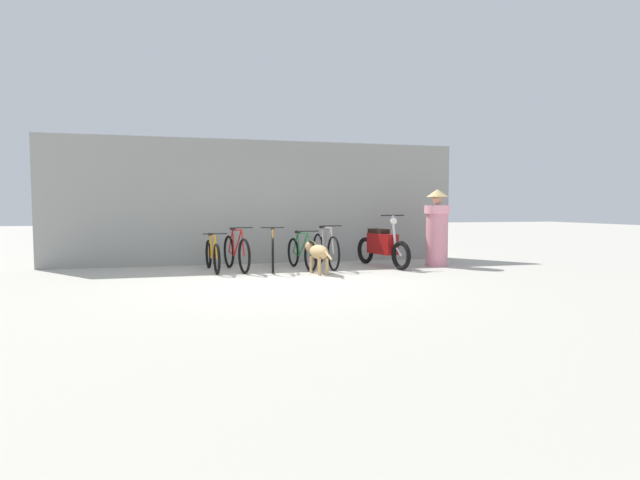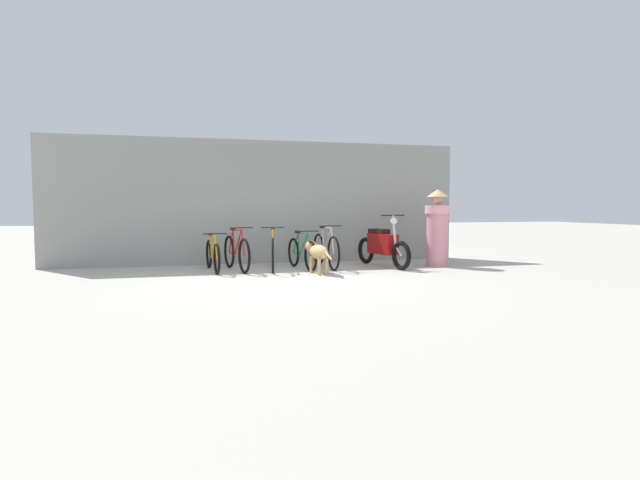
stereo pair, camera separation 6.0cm
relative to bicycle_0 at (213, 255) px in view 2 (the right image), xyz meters
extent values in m
plane|color=#B7B2A5|center=(1.16, -1.78, -0.32)|extent=(60.00, 60.00, 0.00)
cube|color=gray|center=(1.16, 1.25, 1.08)|extent=(9.43, 0.20, 2.81)
torus|color=black|center=(0.06, -0.53, -0.02)|extent=(0.12, 0.60, 0.60)
torus|color=black|center=(-0.06, 0.53, -0.02)|extent=(0.12, 0.60, 0.60)
cylinder|color=orange|center=(0.01, -0.12, 0.17)|extent=(0.09, 0.53, 0.50)
cylinder|color=orange|center=(-0.02, 0.18, 0.16)|extent=(0.04, 0.14, 0.46)
cylinder|color=orange|center=(0.01, -0.07, 0.40)|extent=(0.10, 0.61, 0.06)
cylinder|color=orange|center=(-0.04, 0.33, -0.05)|extent=(0.07, 0.40, 0.07)
cylinder|color=orange|center=(-0.04, 0.38, 0.18)|extent=(0.06, 0.32, 0.42)
cylinder|color=orange|center=(0.05, -0.45, 0.20)|extent=(0.05, 0.19, 0.45)
cube|color=black|center=(-0.03, 0.24, 0.41)|extent=(0.09, 0.19, 0.05)
cylinder|color=black|center=(0.04, -0.37, 0.45)|extent=(0.46, 0.08, 0.02)
torus|color=black|center=(0.58, -0.55, 0.02)|extent=(0.19, 0.69, 0.69)
torus|color=black|center=(0.36, 0.49, 0.02)|extent=(0.19, 0.69, 0.69)
cylinder|color=red|center=(0.50, -0.14, 0.25)|extent=(0.14, 0.52, 0.57)
cylinder|color=red|center=(0.43, 0.16, 0.23)|extent=(0.05, 0.14, 0.52)
cylinder|color=red|center=(0.49, -0.09, 0.51)|extent=(0.15, 0.61, 0.06)
cylinder|color=red|center=(0.40, 0.30, 0.00)|extent=(0.11, 0.40, 0.08)
cylinder|color=red|center=(0.39, 0.35, 0.26)|extent=(0.09, 0.32, 0.48)
cylinder|color=red|center=(0.56, -0.47, 0.27)|extent=(0.07, 0.19, 0.51)
cube|color=black|center=(0.42, 0.21, 0.52)|extent=(0.11, 0.19, 0.05)
cylinder|color=black|center=(0.55, -0.39, 0.57)|extent=(0.46, 0.12, 0.02)
torus|color=black|center=(1.13, -0.63, 0.02)|extent=(0.15, 0.69, 0.69)
torus|color=black|center=(1.29, 0.45, 0.02)|extent=(0.15, 0.69, 0.69)
cylinder|color=orange|center=(1.19, -0.21, 0.25)|extent=(0.11, 0.54, 0.57)
cylinder|color=orange|center=(1.24, 0.10, 0.23)|extent=(0.05, 0.14, 0.53)
cylinder|color=orange|center=(1.20, -0.16, 0.51)|extent=(0.13, 0.63, 0.06)
cylinder|color=orange|center=(1.26, 0.25, 0.00)|extent=(0.09, 0.41, 0.08)
cylinder|color=orange|center=(1.27, 0.31, 0.26)|extent=(0.08, 0.33, 0.48)
cylinder|color=orange|center=(1.14, -0.55, 0.28)|extent=(0.06, 0.19, 0.51)
cube|color=black|center=(1.25, 0.16, 0.52)|extent=(0.10, 0.19, 0.05)
cylinder|color=black|center=(1.15, -0.47, 0.57)|extent=(0.46, 0.09, 0.02)
torus|color=black|center=(1.89, -0.62, -0.01)|extent=(0.15, 0.63, 0.63)
torus|color=black|center=(1.73, 0.36, -0.01)|extent=(0.15, 0.63, 0.63)
cylinder|color=#1E7238|center=(1.83, -0.24, 0.19)|extent=(0.10, 0.49, 0.52)
cylinder|color=#1E7238|center=(1.78, 0.05, 0.18)|extent=(0.05, 0.13, 0.48)
cylinder|color=#1E7238|center=(1.82, -0.19, 0.43)|extent=(0.12, 0.57, 0.06)
cylinder|color=#1E7238|center=(1.76, 0.18, -0.03)|extent=(0.09, 0.38, 0.07)
cylinder|color=#1E7238|center=(1.75, 0.23, 0.20)|extent=(0.07, 0.30, 0.44)
cylinder|color=#1E7238|center=(1.87, -0.54, 0.22)|extent=(0.05, 0.18, 0.46)
cube|color=black|center=(1.77, 0.09, 0.44)|extent=(0.10, 0.19, 0.05)
cylinder|color=black|center=(1.86, -0.47, 0.49)|extent=(0.46, 0.09, 0.02)
torus|color=black|center=(2.37, -0.57, 0.03)|extent=(0.09, 0.71, 0.71)
torus|color=black|center=(2.31, 0.45, 0.03)|extent=(0.09, 0.71, 0.71)
cylinder|color=beige|center=(2.35, -0.18, 0.26)|extent=(0.06, 0.51, 0.59)
cylinder|color=beige|center=(2.33, 0.12, 0.24)|extent=(0.04, 0.13, 0.54)
cylinder|color=beige|center=(2.35, -0.12, 0.53)|extent=(0.06, 0.59, 0.06)
cylinder|color=beige|center=(2.32, 0.26, 0.01)|extent=(0.05, 0.39, 0.08)
cylinder|color=beige|center=(2.32, 0.31, 0.27)|extent=(0.05, 0.31, 0.49)
cylinder|color=beige|center=(2.37, -0.49, 0.29)|extent=(0.04, 0.18, 0.52)
cube|color=black|center=(2.33, 0.17, 0.54)|extent=(0.08, 0.18, 0.05)
cylinder|color=black|center=(2.36, -0.42, 0.59)|extent=(0.46, 0.05, 0.02)
torus|color=black|center=(3.75, -0.79, -0.02)|extent=(0.22, 0.61, 0.60)
torus|color=black|center=(3.45, 0.54, -0.02)|extent=(0.22, 0.61, 0.60)
cube|color=maroon|center=(3.60, -0.13, 0.18)|extent=(0.45, 0.86, 0.44)
cube|color=black|center=(3.57, 0.01, 0.45)|extent=(0.35, 0.56, 0.10)
cylinder|color=silver|center=(3.69, -0.54, 0.49)|extent=(0.08, 0.16, 0.63)
cylinder|color=silver|center=(3.73, -0.69, 0.08)|extent=(0.09, 0.24, 0.23)
cylinder|color=black|center=(3.68, -0.49, 0.80)|extent=(0.57, 0.15, 0.03)
sphere|color=silver|center=(3.69, -0.53, 0.68)|extent=(0.17, 0.17, 0.14)
ellipsoid|color=tan|center=(1.97, -0.94, 0.10)|extent=(0.38, 0.69, 0.28)
cylinder|color=tan|center=(1.87, -0.75, -0.16)|extent=(0.07, 0.07, 0.32)
cylinder|color=tan|center=(2.02, -0.73, -0.16)|extent=(0.07, 0.07, 0.32)
cylinder|color=tan|center=(1.93, -1.15, -0.16)|extent=(0.07, 0.07, 0.32)
cylinder|color=tan|center=(2.08, -1.12, -0.16)|extent=(0.07, 0.07, 0.32)
sphere|color=tan|center=(1.91, -0.55, 0.18)|extent=(0.27, 0.27, 0.24)
ellipsoid|color=tan|center=(1.90, -0.45, 0.16)|extent=(0.11, 0.14, 0.09)
cylinder|color=tan|center=(2.04, -1.37, 0.07)|extent=(0.09, 0.28, 0.15)
cylinder|color=pink|center=(4.81, -0.29, 0.34)|extent=(0.64, 0.64, 1.33)
cylinder|color=#FFA0B2|center=(4.81, -0.29, 0.92)|extent=(0.76, 0.76, 0.18)
sphere|color=tan|center=(4.81, -0.29, 1.13)|extent=(0.29, 0.29, 0.21)
cone|color=tan|center=(4.81, -0.29, 1.27)|extent=(0.67, 0.67, 0.17)
camera|label=1|loc=(-0.40, -10.21, 0.96)|focal=28.00mm
camera|label=2|loc=(-0.34, -10.22, 0.96)|focal=28.00mm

